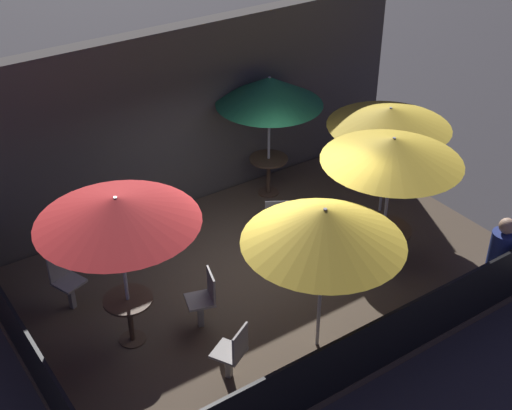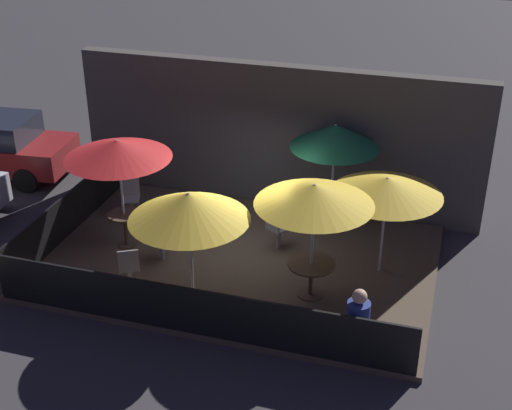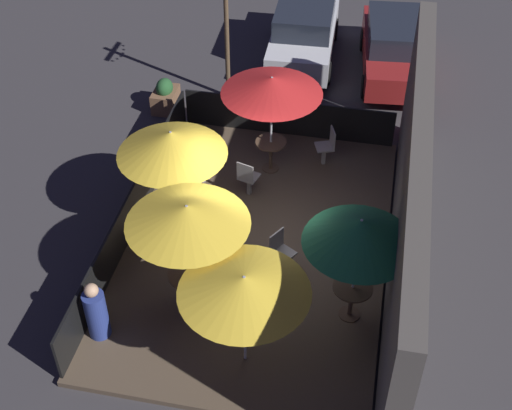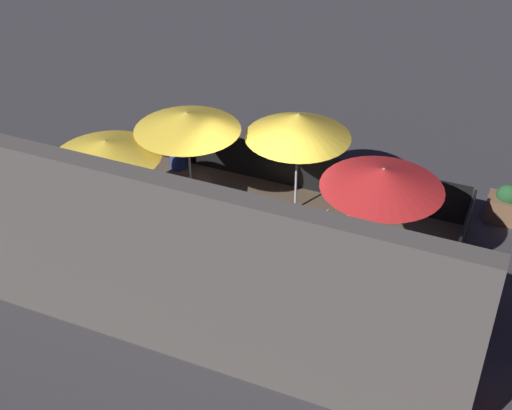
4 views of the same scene
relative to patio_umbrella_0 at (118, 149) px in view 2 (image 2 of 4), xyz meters
The scene contains 18 objects.
ground_plane 3.47m from the patio_umbrella_0, ahead, with size 60.00×60.00×0.00m, color #383538.
patio_deck 3.43m from the patio_umbrella_0, ahead, with size 8.04×5.35×0.12m.
building_wall 4.02m from the patio_umbrella_0, 50.56° to the left, with size 9.64×0.36×3.49m.
fence_front 3.95m from the patio_umbrella_0, 44.29° to the right, with size 7.84×0.05×0.95m.
fence_side_left 2.31m from the patio_umbrella_0, behind, with size 0.05×5.15×0.95m.
patio_umbrella_0 is the anchor object (origin of this frame).
patio_umbrella_1 4.30m from the patio_umbrella_0, ahead, with size 2.20×2.20×2.38m.
patio_umbrella_2 4.63m from the patio_umbrella_0, 29.24° to the left, with size 1.97×1.97×2.41m.
patio_umbrella_3 5.44m from the patio_umbrella_0, ahead, with size 2.19×2.19×2.10m.
patio_umbrella_4 2.70m from the patio_umbrella_0, 36.30° to the right, with size 2.21×2.21×2.34m.
dining_table_0 1.66m from the patio_umbrella_0, ahead, with size 0.71×0.71×0.77m.
dining_table_1 4.62m from the patio_umbrella_0, ahead, with size 0.91×0.91×0.72m.
dining_table_2 4.92m from the patio_umbrella_0, 29.24° to the left, with size 0.74×0.74×0.77m.
patio_chair_0 2.44m from the patio_umbrella_0, 61.30° to the right, with size 0.54×0.54×0.91m.
patio_chair_1 3.68m from the patio_umbrella_0, 14.01° to the left, with size 0.55×0.55×0.95m.
patio_chair_2 2.19m from the patio_umbrella_0, 110.16° to the left, with size 0.51×0.51×0.95m.
patio_chair_3 2.05m from the patio_umbrella_0, 16.97° to the right, with size 0.50×0.50×0.95m.
patron_0 6.03m from the patio_umbrella_0, 21.85° to the right, with size 0.56×0.56×1.28m.
Camera 2 is at (4.02, -12.12, 8.03)m, focal length 50.00 mm.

